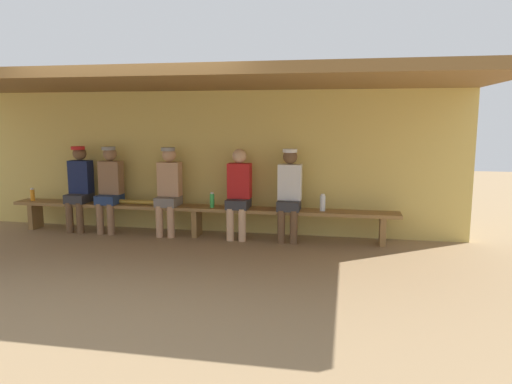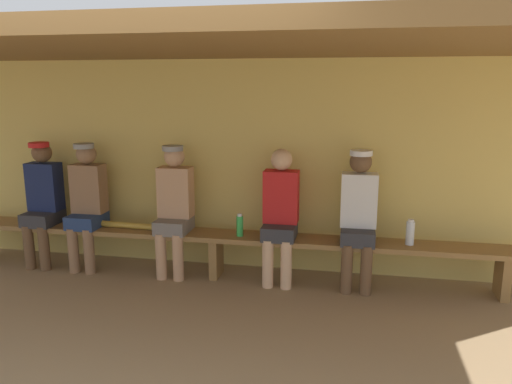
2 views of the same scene
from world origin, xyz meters
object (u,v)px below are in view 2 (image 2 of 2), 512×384
(player_middle, at_px, (174,204))
(player_shirtless_tan, at_px, (43,198))
(player_in_white, at_px, (280,211))
(player_with_sunglasses, at_px, (359,213))
(baseball_bat, at_px, (120,225))
(bench, at_px, (216,240))
(player_in_blue, at_px, (87,200))
(water_bottle_blue, at_px, (410,233))
(water_bottle_clear, at_px, (240,225))

(player_middle, height_order, player_shirtless_tan, same)
(player_middle, bearing_deg, player_in_white, -0.03)
(player_with_sunglasses, height_order, baseball_bat, player_with_sunglasses)
(bench, xyz_separation_m, player_in_blue, (-1.41, 0.00, 0.36))
(bench, distance_m, player_with_sunglasses, 1.46)
(bench, relative_size, player_middle, 4.46)
(water_bottle_blue, height_order, baseball_bat, water_bottle_blue)
(water_bottle_blue, distance_m, water_bottle_clear, 1.64)
(player_shirtless_tan, relative_size, water_bottle_clear, 5.88)
(player_with_sunglasses, bearing_deg, water_bottle_blue, -0.36)
(bench, height_order, player_with_sunglasses, player_with_sunglasses)
(player_shirtless_tan, bearing_deg, water_bottle_clear, -1.08)
(player_shirtless_tan, height_order, player_in_blue, same)
(player_middle, relative_size, player_in_blue, 1.00)
(player_in_blue, bearing_deg, bench, -0.14)
(bench, xyz_separation_m, baseball_bat, (-1.05, -0.00, 0.11))
(player_middle, distance_m, water_bottle_blue, 2.35)
(bench, height_order, water_bottle_clear, water_bottle_clear)
(player_shirtless_tan, xyz_separation_m, player_in_blue, (0.52, 0.00, 0.00))
(player_with_sunglasses, height_order, water_bottle_clear, player_with_sunglasses)
(player_with_sunglasses, bearing_deg, player_middle, 180.00)
(player_with_sunglasses, relative_size, water_bottle_blue, 5.43)
(player_in_white, distance_m, player_shirtless_tan, 2.59)
(bench, relative_size, player_shirtless_tan, 4.46)
(bench, xyz_separation_m, player_shirtless_tan, (-1.93, 0.00, 0.36))
(player_middle, xyz_separation_m, player_in_blue, (-0.97, 0.00, 0.00))
(player_with_sunglasses, relative_size, water_bottle_clear, 5.88)
(player_in_blue, height_order, water_bottle_blue, player_in_blue)
(player_middle, distance_m, player_in_white, 1.10)
(baseball_bat, bearing_deg, player_with_sunglasses, 3.01)
(player_with_sunglasses, distance_m, player_in_white, 0.76)
(player_in_white, xyz_separation_m, baseball_bat, (-1.71, -0.00, -0.24))
(player_with_sunglasses, height_order, player_shirtless_tan, same)
(player_with_sunglasses, height_order, water_bottle_blue, player_with_sunglasses)
(player_shirtless_tan, xyz_separation_m, baseball_bat, (0.88, -0.00, -0.25))
(water_bottle_clear, bearing_deg, player_with_sunglasses, 2.05)
(player_in_blue, xyz_separation_m, baseball_bat, (0.36, -0.00, -0.25))
(player_shirtless_tan, bearing_deg, player_middle, 0.00)
(player_with_sunglasses, xyz_separation_m, player_in_blue, (-2.83, 0.00, 0.00))
(player_shirtless_tan, bearing_deg, player_with_sunglasses, 0.00)
(bench, distance_m, player_in_white, 0.74)
(water_bottle_clear, bearing_deg, player_in_white, 5.83)
(bench, bearing_deg, water_bottle_clear, -8.25)
(bench, distance_m, baseball_bat, 1.06)
(player_middle, relative_size, water_bottle_blue, 5.43)
(water_bottle_blue, bearing_deg, water_bottle_clear, -178.66)
(player_in_white, relative_size, player_shirtless_tan, 0.99)
(water_bottle_blue, bearing_deg, player_in_white, 179.88)
(player_in_white, height_order, player_shirtless_tan, player_shirtless_tan)
(water_bottle_blue, distance_m, baseball_bat, 2.96)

